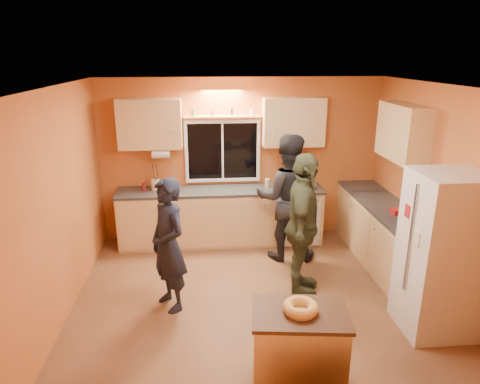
{
  "coord_description": "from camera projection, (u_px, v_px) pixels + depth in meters",
  "views": [
    {
      "loc": [
        -0.62,
        -4.71,
        2.94
      ],
      "look_at": [
        -0.16,
        0.4,
        1.27
      ],
      "focal_mm": 32.0,
      "sensor_mm": 36.0,
      "label": 1
    }
  ],
  "objects": [
    {
      "name": "ground",
      "position": [
        256.0,
        296.0,
        5.42
      ],
      "size": [
        4.5,
        4.5,
        0.0
      ],
      "primitive_type": "plane",
      "color": "brown",
      "rests_on": "ground"
    },
    {
      "name": "room_shell",
      "position": [
        262.0,
        165.0,
        5.33
      ],
      "size": [
        4.54,
        4.04,
        2.61
      ],
      "color": "#CF6835",
      "rests_on": "ground"
    },
    {
      "name": "back_counter",
      "position": [
        244.0,
        215.0,
        6.9
      ],
      "size": [
        4.23,
        0.62,
        0.9
      ],
      "color": "tan",
      "rests_on": "ground"
    },
    {
      "name": "right_counter",
      "position": [
        391.0,
        242.0,
        5.93
      ],
      "size": [
        0.62,
        1.84,
        0.9
      ],
      "color": "tan",
      "rests_on": "ground"
    },
    {
      "name": "refrigerator",
      "position": [
        442.0,
        254.0,
        4.55
      ],
      "size": [
        0.72,
        0.7,
        1.8
      ],
      "primitive_type": "cube",
      "color": "silver",
      "rests_on": "ground"
    },
    {
      "name": "island",
      "position": [
        298.0,
        350.0,
        3.82
      ],
      "size": [
        0.9,
        0.67,
        0.81
      ],
      "rotation": [
        0.0,
        0.0,
        -0.13
      ],
      "color": "tan",
      "rests_on": "ground"
    },
    {
      "name": "bundt_pastry",
      "position": [
        301.0,
        307.0,
        3.68
      ],
      "size": [
        0.31,
        0.31,
        0.09
      ],
      "primitive_type": "torus",
      "color": "tan",
      "rests_on": "island"
    },
    {
      "name": "person_left",
      "position": [
        168.0,
        245.0,
        4.98
      ],
      "size": [
        0.64,
        0.71,
        1.62
      ],
      "primitive_type": "imported",
      "rotation": [
        0.0,
        0.0,
        -1.01
      ],
      "color": "black",
      "rests_on": "ground"
    },
    {
      "name": "person_center",
      "position": [
        286.0,
        198.0,
        6.21
      ],
      "size": [
        0.98,
        0.81,
        1.88
      ],
      "primitive_type": "imported",
      "rotation": [
        0.0,
        0.0,
        3.03
      ],
      "color": "black",
      "rests_on": "ground"
    },
    {
      "name": "person_right",
      "position": [
        303.0,
        226.0,
        5.26
      ],
      "size": [
        0.72,
        1.16,
        1.83
      ],
      "primitive_type": "imported",
      "rotation": [
        0.0,
        0.0,
        1.29
      ],
      "color": "#333A25",
      "rests_on": "ground"
    },
    {
      "name": "mixing_bowl",
      "position": [
        297.0,
        184.0,
        6.81
      ],
      "size": [
        0.51,
        0.51,
        0.1
      ],
      "primitive_type": "imported",
      "rotation": [
        0.0,
        0.0,
        -0.32
      ],
      "color": "#321F10",
      "rests_on": "back_counter"
    },
    {
      "name": "utensil_crock",
      "position": [
        156.0,
        185.0,
        6.67
      ],
      "size": [
        0.14,
        0.14,
        0.17
      ],
      "primitive_type": "cylinder",
      "color": "beige",
      "rests_on": "back_counter"
    },
    {
      "name": "potted_plant",
      "position": [
        427.0,
        224.0,
        4.99
      ],
      "size": [
        0.32,
        0.3,
        0.28
      ],
      "primitive_type": "imported",
      "rotation": [
        0.0,
        0.0,
        0.37
      ],
      "color": "gray",
      "rests_on": "right_counter"
    },
    {
      "name": "red_box",
      "position": [
        397.0,
        211.0,
        5.69
      ],
      "size": [
        0.19,
        0.16,
        0.07
      ],
      "primitive_type": "cube",
      "rotation": [
        0.0,
        0.0,
        0.29
      ],
      "color": "#A1181A",
      "rests_on": "right_counter"
    }
  ]
}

